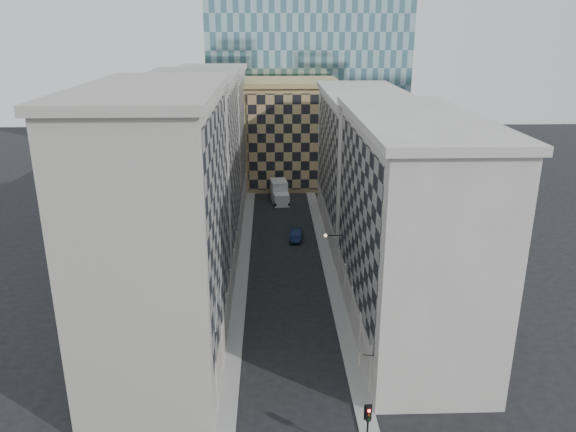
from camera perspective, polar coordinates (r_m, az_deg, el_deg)
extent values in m
cube|color=gray|center=(69.21, -4.60, -5.04)|extent=(1.50, 100.00, 0.15)
cube|color=gray|center=(69.48, 4.11, -4.93)|extent=(1.50, 100.00, 0.15)
cube|color=#9B968C|center=(48.10, -12.82, -1.79)|extent=(10.00, 22.00, 23.00)
cube|color=gray|center=(46.89, -7.09, -0.04)|extent=(0.25, 19.36, 18.00)
cube|color=#9B968C|center=(51.72, -6.66, -12.07)|extent=(0.45, 21.12, 3.20)
cube|color=#9B968C|center=(45.38, -13.92, 12.35)|extent=(10.80, 22.80, 0.70)
cylinder|color=#9B968C|center=(44.55, -7.75, -16.87)|extent=(0.90, 0.90, 4.40)
cylinder|color=#9B968C|center=(49.09, -7.12, -13.12)|extent=(0.90, 0.90, 4.40)
cylinder|color=#9B968C|center=(53.81, -6.62, -10.01)|extent=(0.90, 0.90, 4.40)
cylinder|color=#9B968C|center=(58.67, -6.20, -7.41)|extent=(0.90, 0.90, 4.40)
cube|color=gray|center=(68.97, -9.52, 4.30)|extent=(10.00, 22.00, 22.00)
cube|color=gray|center=(68.13, -5.50, 5.59)|extent=(0.25, 19.36, 17.00)
cube|color=gray|center=(71.43, -5.29, -2.95)|extent=(0.45, 21.12, 3.20)
cube|color=gray|center=(67.06, -10.06, 13.72)|extent=(10.80, 22.80, 0.70)
cylinder|color=gray|center=(63.63, -5.85, -5.22)|extent=(0.90, 0.90, 4.40)
cylinder|color=gray|center=(68.67, -5.56, -3.34)|extent=(0.90, 0.90, 4.40)
cylinder|color=gray|center=(73.78, -5.30, -1.72)|extent=(0.90, 0.90, 4.40)
cylinder|color=gray|center=(78.94, -5.08, -0.31)|extent=(0.90, 0.90, 4.40)
cube|color=#9B968C|center=(90.39, -7.75, 7.53)|extent=(10.00, 22.00, 21.00)
cube|color=gray|center=(89.74, -4.66, 8.53)|extent=(0.25, 19.36, 16.00)
cube|color=#9B968C|center=(92.18, -4.54, 2.16)|extent=(0.45, 21.12, 3.20)
cube|color=#9B968C|center=(88.91, -8.07, 14.39)|extent=(10.80, 22.80, 0.70)
cylinder|color=#9B968C|center=(84.15, -4.89, 0.93)|extent=(0.90, 0.90, 4.40)
cylinder|color=#9B968C|center=(89.39, -4.72, 2.02)|extent=(0.90, 0.90, 4.40)
cylinder|color=#9B968C|center=(94.66, -4.57, 2.99)|extent=(0.90, 0.90, 4.40)
cylinder|color=#9B968C|center=(99.95, -4.43, 3.85)|extent=(0.90, 0.90, 4.40)
cube|color=#A7A199|center=(53.03, 12.19, -1.50)|extent=(10.00, 26.00, 20.00)
cube|color=gray|center=(51.57, 7.04, -0.03)|extent=(0.25, 22.88, 15.00)
cube|color=#A7A199|center=(55.57, 6.71, -9.72)|extent=(0.45, 24.96, 3.20)
cube|color=#A7A199|center=(50.43, 13.01, 9.58)|extent=(10.80, 26.80, 0.70)
cylinder|color=#A7A199|center=(46.53, 8.82, -15.19)|extent=(0.90, 0.90, 4.40)
cylinder|color=#A7A199|center=(50.84, 7.76, -11.93)|extent=(0.90, 0.90, 4.40)
cylinder|color=#A7A199|center=(55.31, 6.89, -9.17)|extent=(0.90, 0.90, 4.40)
cylinder|color=#A7A199|center=(59.89, 6.16, -6.84)|extent=(0.90, 0.90, 4.40)
cylinder|color=#A7A199|center=(64.57, 5.54, -4.83)|extent=(0.90, 0.90, 4.40)
cube|color=#A7A199|center=(78.49, 7.59, 5.05)|extent=(10.00, 28.00, 19.00)
cube|color=gray|center=(77.50, 4.05, 6.13)|extent=(0.25, 24.64, 14.00)
cube|color=#A7A199|center=(80.11, 3.95, -0.44)|extent=(0.45, 26.88, 3.20)
cube|color=#A7A199|center=(76.75, 7.91, 12.20)|extent=(10.80, 28.80, 0.70)
cube|color=#9C8752|center=(103.03, 0.27, 8.25)|extent=(16.00, 14.00, 18.00)
cube|color=tan|center=(96.07, 0.43, 7.46)|extent=(15.20, 0.25, 16.50)
cube|color=#9C8752|center=(101.70, 0.28, 13.46)|extent=(16.80, 14.80, 0.80)
cube|color=#2A2521|center=(116.04, -0.99, 11.95)|extent=(6.00, 6.00, 28.00)
cube|color=#2A2521|center=(115.18, -1.04, 19.23)|extent=(7.00, 7.00, 1.40)
cylinder|color=gray|center=(42.48, -7.32, -9.53)|extent=(0.10, 2.33, 2.33)
cylinder|color=gray|center=(46.02, -6.88, -7.16)|extent=(0.10, 2.33, 2.33)
cylinder|color=black|center=(61.62, 4.66, -1.98)|extent=(1.80, 0.08, 0.08)
sphere|color=#FFE5B2|center=(61.52, 3.83, -1.99)|extent=(0.36, 0.36, 0.36)
cube|color=black|center=(39.64, 8.17, -19.27)|extent=(0.33, 0.28, 1.05)
cube|color=black|center=(39.77, 8.12, -19.11)|extent=(0.53, 0.05, 1.20)
sphere|color=#FF0C07|center=(39.31, 8.24, -19.00)|extent=(0.19, 0.19, 0.19)
sphere|color=#331E05|center=(39.52, 8.21, -19.40)|extent=(0.19, 0.19, 0.19)
sphere|color=black|center=(39.74, 8.19, -19.80)|extent=(0.19, 0.19, 0.19)
cube|color=silver|center=(91.49, -0.69, 1.69)|extent=(2.72, 2.91, 1.99)
cube|color=silver|center=(94.02, -0.93, 2.63)|extent=(2.98, 4.25, 3.43)
cylinder|color=black|center=(90.67, -1.31, 1.20)|extent=(0.44, 1.03, 1.00)
cylinder|color=black|center=(90.95, 0.07, 1.26)|extent=(0.44, 1.03, 1.00)
cylinder|color=black|center=(95.50, -1.69, 2.12)|extent=(0.44, 1.03, 1.00)
cylinder|color=black|center=(95.77, -0.37, 2.18)|extent=(0.44, 1.03, 1.00)
imported|color=#101B3D|center=(76.98, 0.84, -1.90)|extent=(2.03, 4.63, 1.48)
cylinder|color=black|center=(44.48, 8.21, -13.83)|extent=(0.81, 0.23, 0.06)
cube|color=#BAAD88|center=(44.59, 7.27, -14.32)|extent=(0.21, 0.71, 0.72)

